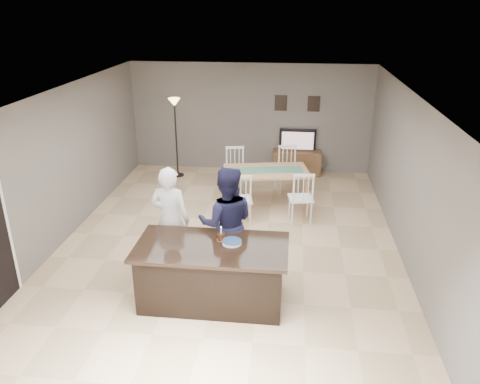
# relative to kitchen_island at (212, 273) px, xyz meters

# --- Properties ---
(floor) EXTENTS (8.00, 8.00, 0.00)m
(floor) POSITION_rel_kitchen_island_xyz_m (0.00, 1.80, -0.45)
(floor) COLOR #D9B68B
(floor) RESTS_ON ground
(room_shell) EXTENTS (8.00, 8.00, 8.00)m
(room_shell) POSITION_rel_kitchen_island_xyz_m (0.00, 1.80, 1.22)
(room_shell) COLOR slate
(room_shell) RESTS_ON floor
(kitchen_island) EXTENTS (2.15, 1.10, 0.90)m
(kitchen_island) POSITION_rel_kitchen_island_xyz_m (0.00, 0.00, 0.00)
(kitchen_island) COLOR black
(kitchen_island) RESTS_ON floor
(tv_console) EXTENTS (1.20, 0.40, 0.60)m
(tv_console) POSITION_rel_kitchen_island_xyz_m (1.20, 5.57, -0.15)
(tv_console) COLOR brown
(tv_console) RESTS_ON floor
(television) EXTENTS (0.91, 0.12, 0.53)m
(television) POSITION_rel_kitchen_island_xyz_m (1.20, 5.64, 0.41)
(television) COLOR black
(television) RESTS_ON tv_console
(tv_screen_glow) EXTENTS (0.78, 0.00, 0.78)m
(tv_screen_glow) POSITION_rel_kitchen_island_xyz_m (1.20, 5.56, 0.42)
(tv_screen_glow) COLOR orange
(tv_screen_glow) RESTS_ON tv_console
(picture_frames) EXTENTS (1.10, 0.02, 0.38)m
(picture_frames) POSITION_rel_kitchen_island_xyz_m (1.15, 5.78, 1.30)
(picture_frames) COLOR black
(picture_frames) RESTS_ON room_shell
(woman) EXTENTS (0.69, 0.50, 1.75)m
(woman) POSITION_rel_kitchen_island_xyz_m (-0.80, 0.81, 0.42)
(woman) COLOR silver
(woman) RESTS_ON floor
(man) EXTENTS (0.95, 0.78, 1.82)m
(man) POSITION_rel_kitchen_island_xyz_m (0.11, 0.70, 0.46)
(man) COLOR #171733
(man) RESTS_ON floor
(birthday_cake) EXTENTS (0.14, 0.14, 0.22)m
(birthday_cake) POSITION_rel_kitchen_island_xyz_m (0.11, 0.18, 0.50)
(birthday_cake) COLOR gold
(birthday_cake) RESTS_ON kitchen_island
(plate_stack) EXTENTS (0.28, 0.28, 0.04)m
(plate_stack) POSITION_rel_kitchen_island_xyz_m (0.28, 0.09, 0.47)
(plate_stack) COLOR white
(plate_stack) RESTS_ON kitchen_island
(dining_table) EXTENTS (1.98, 2.22, 1.06)m
(dining_table) POSITION_rel_kitchen_island_xyz_m (0.55, 3.47, 0.22)
(dining_table) COLOR tan
(dining_table) RESTS_ON floor
(floor_lamp) EXTENTS (0.29, 0.29, 1.94)m
(floor_lamp) POSITION_rel_kitchen_island_xyz_m (-1.75, 5.10, 1.05)
(floor_lamp) COLOR black
(floor_lamp) RESTS_ON floor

